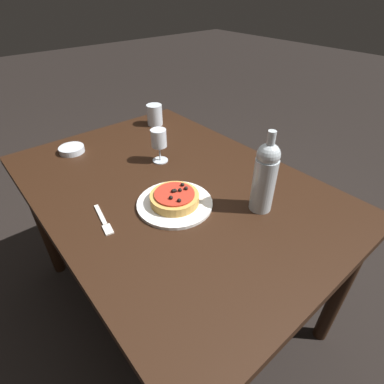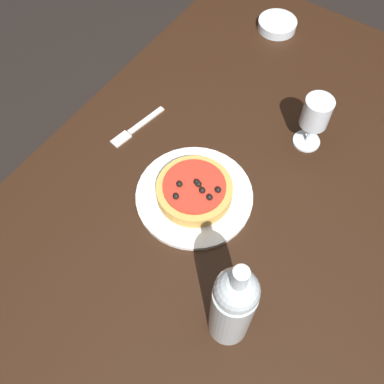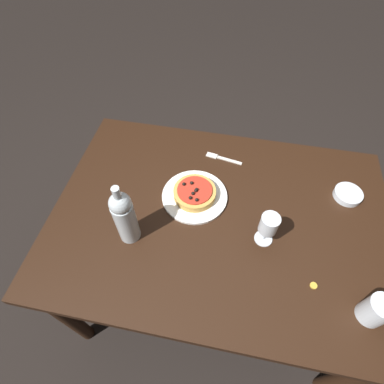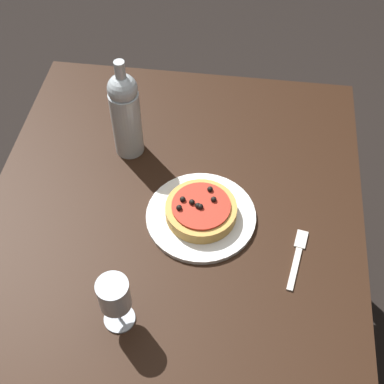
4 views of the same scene
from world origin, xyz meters
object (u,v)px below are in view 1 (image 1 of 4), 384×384
at_px(wine_glass, 159,140).
at_px(wine_bottle, 265,176).
at_px(bottle_cap, 164,137).
at_px(fork, 104,221).
at_px(water_cup, 155,115).
at_px(dinner_plate, 175,203).
at_px(dining_table, 172,201).
at_px(pizza, 175,198).
at_px(side_bowl, 72,149).

relative_size(wine_glass, wine_bottle, 0.51).
bearing_deg(bottle_cap, fork, -53.47).
bearing_deg(water_cup, dinner_plate, -28.88).
height_order(dining_table, water_cup, water_cup).
xyz_separation_m(fork, bottle_cap, (-0.38, 0.52, 0.00)).
xyz_separation_m(dining_table, pizza, (0.12, -0.07, 0.12)).
xyz_separation_m(dining_table, dinner_plate, (0.12, -0.07, 0.09)).
distance_m(dinner_plate, wine_bottle, 0.32).
bearing_deg(side_bowl, water_cup, 92.00).
height_order(dinner_plate, bottle_cap, dinner_plate).
xyz_separation_m(water_cup, side_bowl, (0.02, -0.47, -0.04)).
bearing_deg(dining_table, water_cup, 151.61).
distance_m(dining_table, dinner_plate, 0.17).
relative_size(wine_glass, fork, 0.89).
height_order(wine_bottle, bottle_cap, wine_bottle).
bearing_deg(bottle_cap, wine_glass, -39.58).
bearing_deg(fork, wine_bottle, 68.50).
height_order(wine_glass, bottle_cap, wine_glass).
distance_m(water_cup, bottle_cap, 0.18).
bearing_deg(wine_glass, fork, -60.86).
relative_size(pizza, wine_bottle, 0.59).
xyz_separation_m(pizza, bottle_cap, (-0.46, 0.28, -0.03)).
distance_m(pizza, bottle_cap, 0.54).
bearing_deg(wine_bottle, pizza, -133.12).
bearing_deg(wine_bottle, dining_table, -155.28).
xyz_separation_m(dining_table, fork, (0.04, -0.30, 0.09)).
relative_size(dinner_plate, pizza, 1.56).
bearing_deg(bottle_cap, side_bowl, -110.21).
bearing_deg(side_bowl, dinner_plate, 11.42).
height_order(wine_bottle, water_cup, wine_bottle).
xyz_separation_m(wine_bottle, side_bowl, (-0.81, -0.34, -0.12)).
distance_m(pizza, wine_glass, 0.32).
bearing_deg(fork, wine_glass, 129.67).
bearing_deg(side_bowl, dining_table, 21.32).
bearing_deg(dinner_plate, pizza, 61.98).
relative_size(dining_table, wine_bottle, 4.58).
height_order(wine_glass, side_bowl, wine_glass).
bearing_deg(wine_bottle, bottle_cap, 174.21).
distance_m(dinner_plate, side_bowl, 0.62).
height_order(pizza, wine_bottle, wine_bottle).
relative_size(dining_table, wine_glass, 9.03).
relative_size(pizza, fork, 1.04).
height_order(wine_glass, water_cup, wine_glass).
xyz_separation_m(pizza, water_cup, (-0.63, 0.35, 0.02)).
height_order(dinner_plate, side_bowl, side_bowl).
height_order(wine_glass, wine_bottle, wine_bottle).
distance_m(wine_glass, wine_bottle, 0.49).
relative_size(dinner_plate, wine_glass, 1.82).
bearing_deg(side_bowl, fork, -11.62).
bearing_deg(water_cup, wine_glass, -31.26).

